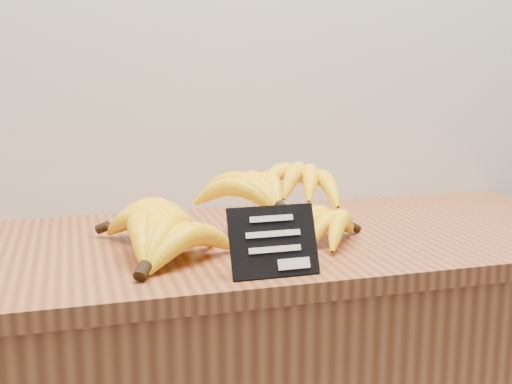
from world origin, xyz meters
name	(u,v)px	position (x,y,z in m)	size (l,w,h in m)	color
counter_top	(248,244)	(-0.01, 2.75, 0.92)	(1.37, 0.54, 0.03)	#95532E
chalkboard_sign	(273,241)	(-0.03, 2.53, 0.98)	(0.13, 0.01, 0.10)	black
banana_pile	(225,214)	(-0.06, 2.72, 0.98)	(0.53, 0.34, 0.12)	yellow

